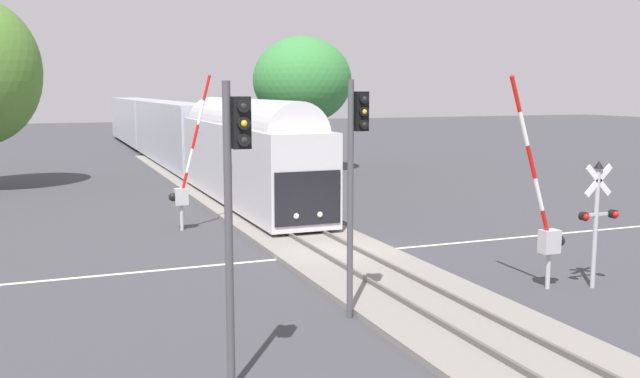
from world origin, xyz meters
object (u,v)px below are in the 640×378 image
(crossing_signal_mast, at_px, (597,211))
(crossing_gate_far, at_px, (184,182))
(elm_centre_background, at_px, (302,80))
(traffic_signal_median, at_px, (355,161))
(commuter_train, at_px, (173,130))
(traffic_signal_near_left, at_px, (235,187))
(crossing_gate_near, at_px, (546,223))

(crossing_signal_mast, relative_size, crossing_gate_far, 0.59)
(crossing_gate_far, relative_size, elm_centre_background, 0.68)
(traffic_signal_median, bearing_deg, crossing_gate_far, 98.35)
(commuter_train, distance_m, traffic_signal_median, 40.00)
(commuter_train, height_order, traffic_signal_median, traffic_signal_median)
(crossing_gate_far, relative_size, traffic_signal_median, 1.06)
(crossing_gate_far, bearing_deg, traffic_signal_median, -81.65)
(elm_centre_background, bearing_deg, traffic_signal_near_left, -112.02)
(commuter_train, distance_m, traffic_signal_near_left, 43.62)
(commuter_train, relative_size, crossing_signal_mast, 16.87)
(crossing_gate_far, height_order, elm_centre_background, elm_centre_background)
(crossing_gate_near, bearing_deg, commuter_train, 95.98)
(crossing_gate_far, bearing_deg, crossing_signal_mast, -53.78)
(crossing_signal_mast, height_order, crossing_gate_far, crossing_gate_far)
(crossing_gate_near, xyz_separation_m, traffic_signal_near_left, (-10.39, -3.58, 2.07))
(crossing_signal_mast, height_order, elm_centre_background, elm_centre_background)
(crossing_gate_near, bearing_deg, traffic_signal_median, -176.92)
(traffic_signal_near_left, xyz_separation_m, traffic_signal_median, (4.01, 3.24, 0.05))
(commuter_train, relative_size, elm_centre_background, 6.72)
(commuter_train, relative_size, traffic_signal_near_left, 10.62)
(commuter_train, distance_m, crossing_gate_far, 26.97)
(crossing_gate_near, bearing_deg, crossing_gate_far, 122.78)
(crossing_gate_far, height_order, traffic_signal_near_left, crossing_gate_far)
(traffic_signal_median, bearing_deg, crossing_signal_mast, -0.82)
(commuter_train, xyz_separation_m, traffic_signal_median, (-2.23, -39.91, 1.40))
(commuter_train, distance_m, crossing_signal_mast, 40.42)
(traffic_signal_near_left, bearing_deg, elm_centre_background, 67.98)
(commuter_train, height_order, crossing_signal_mast, commuter_train)
(crossing_signal_mast, bearing_deg, traffic_signal_median, 179.18)
(commuter_train, xyz_separation_m, crossing_gate_far, (-4.18, -26.64, -0.68))
(crossing_signal_mast, xyz_separation_m, crossing_gate_far, (-9.81, 13.39, -0.30))
(crossing_signal_mast, relative_size, traffic_signal_median, 0.62)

